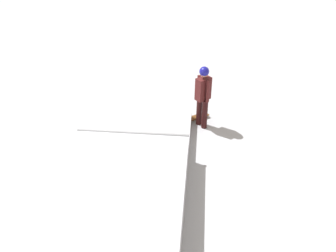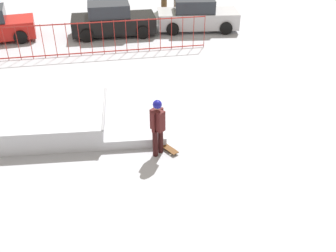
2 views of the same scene
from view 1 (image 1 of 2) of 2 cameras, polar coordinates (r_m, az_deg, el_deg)
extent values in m
plane|color=#A8AAB2|center=(8.78, -9.42, -7.31)|extent=(60.00, 60.00, 0.00)
cube|color=#B0B3BB|center=(7.67, -7.49, -10.78)|extent=(3.74, 2.79, 0.70)
cube|color=#B0B3BB|center=(9.85, -4.24, -0.71)|extent=(1.94, 2.69, 0.30)
cylinder|color=gray|center=(8.81, -5.30, -1.01)|extent=(0.22, 2.60, 0.08)
cylinder|color=black|center=(10.19, 4.68, 2.28)|extent=(0.15, 0.15, 0.82)
cylinder|color=black|center=(10.06, 5.51, 1.76)|extent=(0.15, 0.15, 0.82)
cube|color=#4C1919|center=(9.78, 5.30, 5.58)|extent=(0.41, 0.43, 0.60)
cylinder|color=#4C1919|center=(9.89, 4.62, 5.96)|extent=(0.09, 0.09, 0.60)
cylinder|color=#4C1919|center=(9.66, 5.99, 5.19)|extent=(0.09, 0.09, 0.60)
sphere|color=tan|center=(9.58, 5.43, 7.96)|extent=(0.22, 0.22, 0.22)
sphere|color=navy|center=(9.56, 5.44, 8.12)|extent=(0.25, 0.25, 0.25)
cube|color=#593314|center=(10.53, 4.14, 1.32)|extent=(0.59, 0.79, 0.02)
cylinder|color=silver|center=(10.78, 5.05, 1.75)|extent=(0.05, 0.06, 0.06)
cylinder|color=silver|center=(10.62, 5.73, 1.18)|extent=(0.05, 0.06, 0.06)
cylinder|color=silver|center=(10.51, 2.50, 0.98)|extent=(0.05, 0.06, 0.06)
cylinder|color=silver|center=(10.35, 3.16, 0.38)|extent=(0.05, 0.06, 0.06)
camera|label=2|loc=(12.03, 60.30, 22.82)|focal=41.12mm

